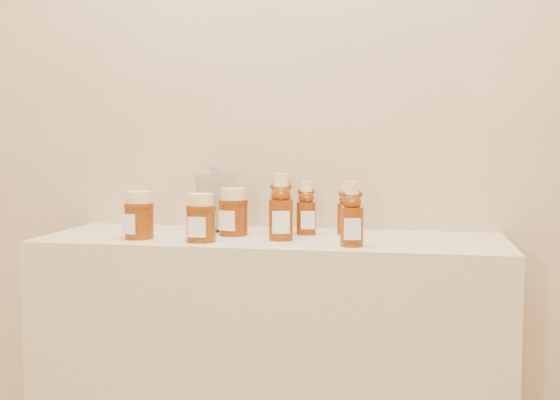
% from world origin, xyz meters
% --- Properties ---
extents(wall_back, '(3.50, 0.02, 2.70)m').
position_xyz_m(wall_back, '(0.00, 1.75, 1.35)').
color(wall_back, tan).
rests_on(wall_back, ground).
extents(bear_bottle_back_left, '(0.07, 0.07, 0.19)m').
position_xyz_m(bear_bottle_back_left, '(0.01, 1.61, 0.99)').
color(bear_bottle_back_left, '#612507').
rests_on(bear_bottle_back_left, display_table).
extents(bear_bottle_back_mid, '(0.07, 0.07, 0.16)m').
position_xyz_m(bear_bottle_back_mid, '(0.08, 1.62, 0.98)').
color(bear_bottle_back_mid, '#612507').
rests_on(bear_bottle_back_mid, display_table).
extents(bear_bottle_back_right, '(0.07, 0.07, 0.16)m').
position_xyz_m(bear_bottle_back_right, '(0.19, 1.63, 0.98)').
color(bear_bottle_back_right, '#612507').
rests_on(bear_bottle_back_right, display_table).
extents(bear_bottle_front_left, '(0.08, 0.08, 0.19)m').
position_xyz_m(bear_bottle_front_left, '(0.03, 1.50, 1.00)').
color(bear_bottle_front_left, '#612507').
rests_on(bear_bottle_front_left, display_table).
extents(bear_bottle_front_right, '(0.07, 0.07, 0.17)m').
position_xyz_m(bear_bottle_front_right, '(0.22, 1.43, 0.99)').
color(bear_bottle_front_right, '#612507').
rests_on(bear_bottle_front_right, display_table).
extents(honey_jar_left, '(0.10, 0.10, 0.12)m').
position_xyz_m(honey_jar_left, '(-0.33, 1.46, 0.96)').
color(honey_jar_left, '#612507').
rests_on(honey_jar_left, display_table).
extents(honey_jar_back, '(0.09, 0.09, 0.12)m').
position_xyz_m(honey_jar_back, '(-0.11, 1.57, 0.96)').
color(honey_jar_back, '#612507').
rests_on(honey_jar_back, display_table).
extents(honey_jar_front, '(0.08, 0.08, 0.12)m').
position_xyz_m(honey_jar_front, '(-0.16, 1.44, 0.96)').
color(honey_jar_front, '#612507').
rests_on(honey_jar_front, display_table).
extents(glass_canister, '(0.14, 0.14, 0.17)m').
position_xyz_m(glass_canister, '(-0.18, 1.65, 0.99)').
color(glass_canister, white).
rests_on(glass_canister, display_table).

